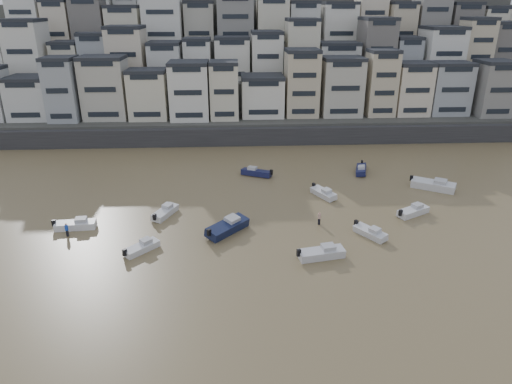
{
  "coord_description": "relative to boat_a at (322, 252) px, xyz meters",
  "views": [
    {
      "loc": [
        4.96,
        -23.59,
        26.19
      ],
      "look_at": [
        7.8,
        30.0,
        4.0
      ],
      "focal_mm": 32.0,
      "sensor_mm": 36.0,
      "label": 1
    }
  ],
  "objects": [
    {
      "name": "boat_g",
      "position": [
        20.73,
        19.2,
        0.17
      ],
      "size": [
        7.07,
        5.6,
        1.89
      ],
      "primitive_type": null,
      "rotation": [
        0.0,
        0.0,
        -0.56
      ],
      "color": "silver",
      "rests_on": "ground"
    },
    {
      "name": "boat_h",
      "position": [
        -5.79,
        26.61,
        -0.03
      ],
      "size": [
        5.73,
        3.92,
        1.5
      ],
      "primitive_type": null,
      "rotation": [
        0.0,
        0.0,
        2.71
      ],
      "color": "#151943",
      "rests_on": "ground"
    },
    {
      "name": "boat_k",
      "position": [
        -29.53,
        8.68,
        -0.04
      ],
      "size": [
        5.52,
        2.19,
        1.47
      ],
      "primitive_type": null,
      "rotation": [
        0.0,
        0.0,
        0.08
      ],
      "color": "white",
      "rests_on": "ground"
    },
    {
      "name": "boat_d",
      "position": [
        14.34,
        10.44,
        -0.05
      ],
      "size": [
        5.45,
        4.07,
        1.44
      ],
      "primitive_type": null,
      "rotation": [
        0.0,
        0.0,
        0.51
      ],
      "color": "silver",
      "rests_on": "ground"
    },
    {
      "name": "person_blue",
      "position": [
        -29.91,
        6.66,
        0.1
      ],
      "size": [
        0.44,
        0.44,
        1.74
      ],
      "primitive_type": null,
      "color": "blue",
      "rests_on": "ground"
    },
    {
      "name": "person_pink",
      "position": [
        1.25,
        8.27,
        0.1
      ],
      "size": [
        0.44,
        0.44,
        1.74
      ],
      "primitive_type": null,
      "color": "tan",
      "rests_on": "ground"
    },
    {
      "name": "boat_j",
      "position": [
        -20.22,
        2.47,
        -0.13
      ],
      "size": [
        4.35,
        4.45,
        1.28
      ],
      "primitive_type": null,
      "rotation": [
        0.0,
        0.0,
        0.81
      ],
      "color": "silver",
      "rests_on": "ground"
    },
    {
      "name": "boat_c",
      "position": [
        -10.47,
        6.63,
        0.14
      ],
      "size": [
        6.13,
        6.4,
        1.82
      ],
      "primitive_type": null,
      "rotation": [
        0.0,
        0.0,
        0.83
      ],
      "color": "#131C3D",
      "rests_on": "ground"
    },
    {
      "name": "boat_a",
      "position": [
        0.0,
        0.0,
        0.0
      ],
      "size": [
        5.92,
        2.9,
        1.55
      ],
      "primitive_type": null,
      "rotation": [
        0.0,
        0.0,
        0.19
      ],
      "color": "silver",
      "rests_on": "ground"
    },
    {
      "name": "boat_e",
      "position": [
        3.52,
        17.24,
        -0.09
      ],
      "size": [
        3.78,
        5.22,
        1.37
      ],
      "primitive_type": null,
      "rotation": [
        0.0,
        0.0,
        -1.09
      ],
      "color": "silver",
      "rests_on": "ground"
    },
    {
      "name": "boat_i",
      "position": [
        11.76,
        27.0,
        -0.06
      ],
      "size": [
        3.19,
        5.54,
        1.44
      ],
      "primitive_type": null,
      "rotation": [
        0.0,
        0.0,
        -1.87
      ],
      "color": "#161A45",
      "rests_on": "ground"
    },
    {
      "name": "hillside",
      "position": [
        0.17,
        84.7,
        12.24
      ],
      "size": [
        141.04,
        66.0,
        50.0
      ],
      "color": "#4C4C47",
      "rests_on": "ground"
    },
    {
      "name": "boat_f",
      "position": [
        -18.79,
        11.87,
        -0.07
      ],
      "size": [
        3.66,
        5.37,
        1.4
      ],
      "primitive_type": null,
      "rotation": [
        0.0,
        0.0,
        1.14
      ],
      "color": "silver",
      "rests_on": "ground"
    },
    {
      "name": "boat_b",
      "position": [
        6.85,
        4.69,
        -0.12
      ],
      "size": [
        3.97,
        4.85,
        1.31
      ],
      "primitive_type": null,
      "rotation": [
        0.0,
        0.0,
        -0.98
      ],
      "color": "silver",
      "rests_on": "ground"
    },
    {
      "name": "harbor_wall",
      "position": [
        -4.57,
        44.86,
        0.98
      ],
      "size": [
        140.0,
        3.0,
        3.5
      ],
      "primitive_type": "cube",
      "color": "#38383A",
      "rests_on": "ground"
    }
  ]
}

